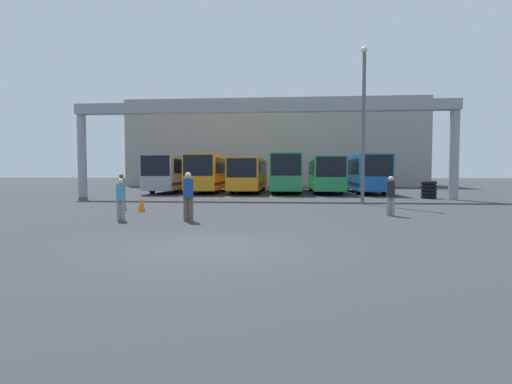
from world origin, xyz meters
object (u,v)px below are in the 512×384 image
Objects in this scene: bus_slot_1 at (211,171)px; pedestrian_far_center at (188,195)px; lamp_post at (364,120)px; bus_slot_4 at (325,172)px; bus_slot_5 at (364,172)px; tire_stack at (429,190)px; bus_slot_0 at (175,172)px; pedestrian_mid_left at (122,190)px; bus_slot_2 at (249,173)px; bus_slot_3 at (287,171)px; pedestrian_near_right at (121,198)px; pedestrian_near_left at (391,195)px; traffic_cone at (142,204)px.

pedestrian_far_center is at bearing -81.12° from bus_slot_1.
bus_slot_1 is 1.17× the size of lamp_post.
bus_slot_4 is 3.35m from bus_slot_5.
pedestrian_far_center is (-10.20, -20.49, -0.85)m from bus_slot_5.
lamp_post reaches higher than tire_stack.
bus_slot_0 is 16.27m from pedestrian_mid_left.
pedestrian_mid_left is at bearing 134.82° from pedestrian_far_center.
bus_slot_2 is 3.39m from bus_slot_3.
bus_slot_1 is at bearing 95.68° from pedestrian_near_right.
tire_stack is at bearing -29.04° from bus_slot_2.
pedestrian_mid_left is 13.63m from lamp_post.
tire_stack is at bearing -22.47° from bus_slot_1.
bus_slot_4 is 21.71m from pedestrian_far_center.
bus_slot_5 reaches higher than bus_slot_4.
bus_slot_3 reaches higher than pedestrian_far_center.
pedestrian_near_right is 1.33× the size of tire_stack.
pedestrian_near_left reaches higher than pedestrian_near_right.
bus_slot_5 is at bearing -156.12° from pedestrian_mid_left.
bus_slot_0 is 3.36m from bus_slot_1.
traffic_cone is (-3.20, -17.67, -1.36)m from bus_slot_2.
tire_stack is at bearing -38.44° from bus_slot_3.
bus_slot_2 is (3.35, 0.48, -0.14)m from bus_slot_1.
tire_stack is (9.82, -7.79, -1.29)m from bus_slot_3.
pedestrian_near_right is 0.92× the size of pedestrian_mid_left.
bus_slot_3 is 19.50m from pedestrian_near_left.
pedestrian_far_center is at bearing -46.72° from traffic_cone.
bus_slot_1 is at bearing -171.85° from bus_slot_2.
lamp_post reaches higher than pedestrian_near_right.
pedestrian_near_left is at bearing 16.92° from pedestrian_far_center.
lamp_post reaches higher than bus_slot_1.
pedestrian_near_right is at bearing -139.33° from tire_stack.
bus_slot_4 is (10.04, 0.16, -0.10)m from bus_slot_1.
bus_slot_3 reaches higher than bus_slot_5.
pedestrian_far_center is at bearing -162.95° from pedestrian_near_left.
bus_slot_1 is 0.92× the size of bus_slot_2.
bus_slot_5 is 22.90m from pedestrian_far_center.
bus_slot_3 is 12.60m from tire_stack.
pedestrian_mid_left is 20.04m from tire_stack.
pedestrian_far_center is 2.59m from pedestrian_near_right.
bus_slot_2 is 0.92× the size of bus_slot_3.
bus_slot_3 reaches higher than pedestrian_near_left.
pedestrian_mid_left is at bearing -83.07° from bus_slot_0.
bus_slot_3 is 7.68× the size of pedestrian_near_right.
bus_slot_5 reaches higher than tire_stack.
pedestrian_far_center is 1.53× the size of tire_stack.
pedestrian_far_center reaches higher than pedestrian_mid_left.
bus_slot_2 is 15.10m from tire_stack.
pedestrian_near_left reaches higher than tire_stack.
bus_slot_0 is 6.27× the size of pedestrian_mid_left.
bus_slot_5 reaches higher than pedestrian_mid_left.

